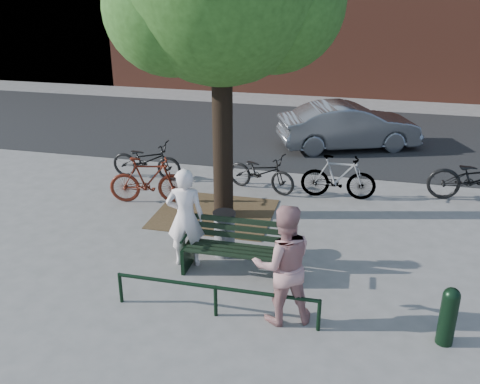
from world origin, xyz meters
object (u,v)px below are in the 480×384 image
(litter_bin, at_px, (224,233))
(bicycle_c, at_px, (261,172))
(person_left, at_px, (185,218))
(person_right, at_px, (283,265))
(bollard, at_px, (448,314))
(park_bench, at_px, (237,246))
(parked_car, at_px, (349,126))

(litter_bin, relative_size, bicycle_c, 0.49)
(person_left, distance_m, person_right, 2.21)
(bollard, height_order, litter_bin, bollard)
(park_bench, bearing_deg, bicycle_c, 94.99)
(park_bench, height_order, parked_car, parked_car)
(person_right, distance_m, litter_bin, 2.15)
(person_left, height_order, litter_bin, person_left)
(person_left, distance_m, litter_bin, 0.85)
(litter_bin, distance_m, parked_car, 7.05)
(park_bench, xyz_separation_m, bollard, (3.20, -1.15, -0.02))
(park_bench, bearing_deg, bollard, -19.76)
(person_right, distance_m, parked_car, 8.48)
(person_right, height_order, bicycle_c, person_right)
(parked_car, bearing_deg, bicycle_c, 132.56)
(park_bench, height_order, bollard, park_bench)
(bicycle_c, distance_m, parked_car, 4.10)
(litter_bin, bearing_deg, bicycle_c, 89.44)
(park_bench, distance_m, litter_bin, 0.63)
(park_bench, bearing_deg, person_left, 175.49)
(park_bench, relative_size, person_right, 0.97)
(person_left, bearing_deg, person_right, 135.98)
(park_bench, bearing_deg, litter_bin, 123.77)
(bollard, relative_size, litter_bin, 1.05)
(bollard, relative_size, parked_car, 0.22)
(person_right, height_order, parked_car, person_right)
(park_bench, height_order, bicycle_c, park_bench)
(bollard, height_order, parked_car, parked_car)
(person_left, distance_m, bicycle_c, 3.64)
(person_right, relative_size, litter_bin, 2.18)
(parked_car, bearing_deg, park_bench, 146.98)
(person_left, height_order, parked_car, person_left)
(park_bench, distance_m, person_right, 1.53)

